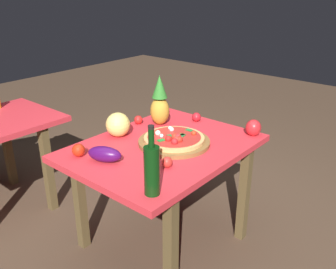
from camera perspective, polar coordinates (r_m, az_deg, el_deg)
The scene contains 13 objects.
ground_plane at distance 2.67m, azimuth -0.68°, elevation -16.06°, with size 10.00×10.00×0.00m, color #4C3828.
display_table at distance 2.33m, azimuth -0.76°, elevation -3.70°, with size 1.16×0.87×0.73m.
pizza_board at distance 2.30m, azimuth 0.95°, elevation -1.17°, with size 0.45×0.45×0.03m, color brown.
pizza at distance 2.28m, azimuth 0.97°, elevation -0.58°, with size 0.38×0.38×0.06m.
wine_bottle at distance 1.72m, azimuth -2.52°, elevation -5.37°, with size 0.08×0.08×0.35m.
pineapple_left at distance 2.57m, azimuth -1.28°, elevation 4.93°, with size 0.13×0.13×0.35m.
melon at distance 2.41m, azimuth -7.75°, elevation 1.52°, with size 0.16×0.16×0.16m, color #EDD16B.
bell_pepper at distance 2.48m, azimuth 13.06°, elevation 1.02°, with size 0.10×0.10×0.11m, color red.
eggplant at distance 2.10m, azimuth -9.77°, elevation -3.02°, with size 0.20×0.09×0.09m, color #400D51.
tomato_near_board at distance 2.19m, azimuth -13.68°, elevation -2.37°, with size 0.08×0.08×0.08m, color red.
tomato_by_bottle at distance 2.63m, azimuth -4.62°, elevation 2.28°, with size 0.06×0.06×0.06m, color red.
tomato_beside_pepper at distance 2.01m, azimuth -0.14°, elevation -4.29°, with size 0.06×0.06×0.06m, color red.
tomato_at_corner at distance 2.68m, azimuth 4.41°, elevation 2.72°, with size 0.06×0.06×0.06m, color red.
Camera 1 is at (-1.57, -1.37, 1.67)m, focal length 39.41 mm.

